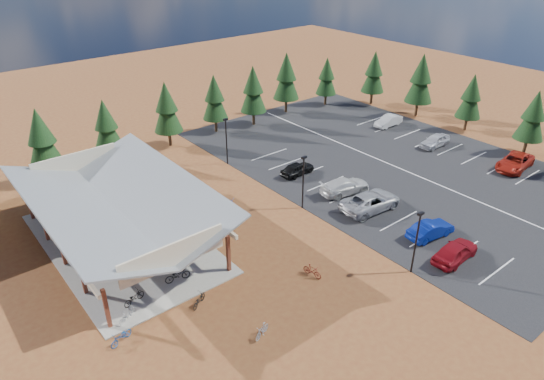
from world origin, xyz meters
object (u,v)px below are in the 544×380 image
object	(u,v)px
bike_1	(131,261)
car_2	(371,201)
bike_6	(148,222)
car_1	(430,230)
lamp_post_2	(226,138)
car_3	(345,186)
trash_bin_0	(213,222)
bike_pavilion	(116,202)
bike_13	(262,330)
car_0	(455,251)
bike_5	(154,242)
car_4	(297,169)
lamp_post_0	(417,239)
bike_12	(199,300)
car_6	(515,162)
bike_7	(120,189)
bike_14	(229,202)
bike_2	(105,238)
bike_0	(134,298)
lamp_post_1	(303,179)
bike_16	(200,231)
bike_4	(177,275)
car_9	(388,121)
bike_3	(75,204)
trash_bin_1	(189,215)
bike_10	(121,337)

from	to	relation	value
bike_1	car_2	world-z (taller)	car_2
bike_6	car_1	xyz separation A→B (m)	(17.34, -15.89, 0.16)
lamp_post_2	car_3	size ratio (longest dim) A/B	1.02
trash_bin_0	bike_pavilion	bearing A→B (deg)	160.40
trash_bin_0	bike_13	size ratio (longest dim) A/B	0.61
bike_13	car_0	size ratio (longest dim) A/B	0.33
bike_5	car_4	xyz separation A→B (m)	(17.48, 2.68, 0.07)
lamp_post_0	car_1	distance (m)	5.73
bike_12	car_6	size ratio (longest dim) A/B	0.29
trash_bin_0	bike_7	world-z (taller)	bike_7
bike_14	car_0	size ratio (longest dim) A/B	0.37
bike_5	car_2	size ratio (longest dim) A/B	0.30
bike_pavilion	bike_2	size ratio (longest dim) A/B	10.54
bike_pavilion	bike_0	size ratio (longest dim) A/B	11.61
lamp_post_1	bike_16	xyz separation A→B (m)	(-9.55, 1.99, -2.53)
bike_5	lamp_post_2	bearing A→B (deg)	-56.65
bike_4	car_9	bearing A→B (deg)	-64.26
lamp_post_1	car_6	size ratio (longest dim) A/B	0.95
trash_bin_0	bike_14	world-z (taller)	trash_bin_0
car_2	bike_4	bearing A→B (deg)	88.58
bike_12	bike_16	xyz separation A→B (m)	(4.52, 7.15, 0.04)
car_0	trash_bin_0	bearing A→B (deg)	33.60
trash_bin_0	bike_7	distance (m)	11.00
bike_4	lamp_post_0	bearing A→B (deg)	-115.56
lamp_post_1	car_0	xyz separation A→B (m)	(3.75, -13.16, -2.17)
bike_16	car_6	size ratio (longest dim) A/B	0.32
bike_0	bike_4	world-z (taller)	bike_4
bike_pavilion	bike_3	xyz separation A→B (m)	(-1.08, 7.80, -3.28)
bike_pavilion	trash_bin_0	distance (m)	8.21
trash_bin_1	bike_1	size ratio (longest dim) A/B	0.60
bike_14	car_2	xyz separation A→B (m)	(9.56, -8.57, 0.42)
bike_7	bike_12	size ratio (longest dim) A/B	1.12
bike_10	bike_6	bearing A→B (deg)	126.46
bike_3	bike_13	world-z (taller)	bike_3
lamp_post_0	bike_2	bearing A→B (deg)	132.22
bike_pavilion	bike_4	xyz separation A→B (m)	(1.02, -7.12, -3.23)
bike_12	car_0	xyz separation A→B (m)	(17.83, -7.99, 0.40)
bike_pavilion	bike_12	distance (m)	10.76
bike_pavilion	bike_0	distance (m)	8.38
bike_6	car_0	xyz separation A→B (m)	(16.15, -18.91, 0.23)
bike_pavilion	lamp_post_1	size ratio (longest dim) A/B	3.77
car_0	car_4	distance (m)	18.48
bike_6	car_3	size ratio (longest dim) A/B	0.36
bike_0	bike_12	xyz separation A→B (m)	(3.35, -2.84, -0.13)
bike_5	bike_16	world-z (taller)	bike_5
lamp_post_1	bike_13	distance (m)	16.27
lamp_post_0	bike_1	size ratio (longest dim) A/B	3.41
bike_pavilion	bike_0	xyz separation A→B (m)	(-2.42, -7.32, -3.28)
lamp_post_0	bike_10	size ratio (longest dim) A/B	3.14
lamp_post_1	car_1	bearing A→B (deg)	-64.01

